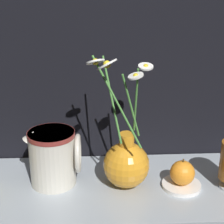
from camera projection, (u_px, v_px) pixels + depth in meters
ground_plane at (106, 189)px, 1.01m from camera, size 6.00×6.00×0.00m
shelf at (106, 187)px, 1.01m from camera, size 0.86×0.33×0.01m
vase_with_flowers at (126, 161)px, 0.98m from camera, size 0.17×0.20×0.37m
ceramic_pitcher at (54, 156)px, 0.99m from camera, size 0.15×0.12×0.16m
saucer_plate at (181, 185)px, 1.00m from camera, size 0.10×0.10×0.01m
orange_fruit at (182, 173)px, 0.98m from camera, size 0.07×0.07×0.07m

